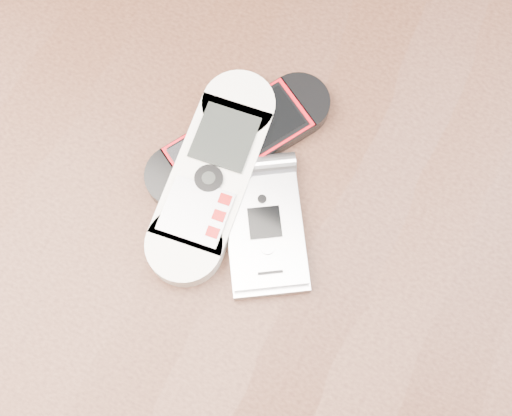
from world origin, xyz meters
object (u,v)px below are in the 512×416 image
object	(u,v)px
table	(251,243)
nokia_black_red	(239,140)
motorola_razr	(265,229)
nokia_white	(212,175)

from	to	relation	value
table	nokia_black_red	distance (m)	0.13
nokia_black_red	motorola_razr	world-z (taller)	motorola_razr
nokia_white	motorola_razr	xyz separation A→B (m)	(0.06, -0.02, -0.00)
table	motorola_razr	distance (m)	0.12
table	nokia_white	size ratio (longest dim) A/B	6.62
motorola_razr	nokia_white	bearing A→B (deg)	127.05
nokia_black_red	motorola_razr	distance (m)	0.08
nokia_white	nokia_black_red	xyz separation A→B (m)	(0.01, 0.04, -0.00)
nokia_white	motorola_razr	world-z (taller)	nokia_white
motorola_razr	nokia_black_red	bearing A→B (deg)	99.46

